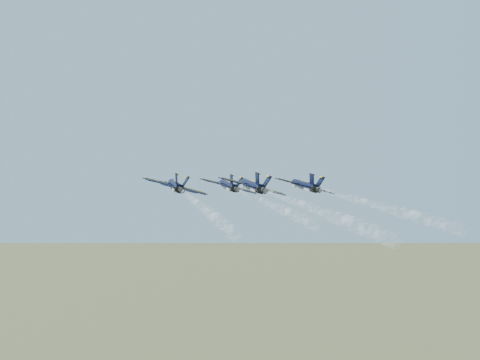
# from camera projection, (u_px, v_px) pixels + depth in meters

# --- Properties ---
(jet_lead) EXTENTS (10.80, 15.08, 4.13)m
(jet_lead) POSITION_uv_depth(u_px,v_px,m) (228.00, 186.00, 116.89)
(jet_lead) COLOR black
(jet_left) EXTENTS (10.80, 15.08, 4.13)m
(jet_left) POSITION_uv_depth(u_px,v_px,m) (175.00, 186.00, 104.29)
(jet_left) COLOR black
(jet_right) EXTENTS (10.80, 15.08, 4.13)m
(jet_right) POSITION_uv_depth(u_px,v_px,m) (304.00, 186.00, 109.44)
(jet_right) COLOR black
(jet_slot) EXTENTS (10.80, 15.08, 4.13)m
(jet_slot) POSITION_uv_depth(u_px,v_px,m) (252.00, 186.00, 98.08)
(jet_slot) COLOR black
(smoke_trail_lead) EXTENTS (16.18, 41.96, 1.77)m
(smoke_trail_lead) POSITION_uv_depth(u_px,v_px,m) (278.00, 186.00, 84.04)
(smoke_trail_lead) COLOR white
(smoke_trail_left) EXTENTS (16.18, 41.96, 1.77)m
(smoke_trail_left) POSITION_uv_depth(u_px,v_px,m) (210.00, 186.00, 71.44)
(smoke_trail_left) COLOR white
(smoke_trail_right) EXTENTS (16.18, 41.96, 1.77)m
(smoke_trail_right) POSITION_uv_depth(u_px,v_px,m) (391.00, 186.00, 76.58)
(smoke_trail_right) COLOR white
(smoke_trail_slot) EXTENTS (16.18, 41.96, 1.77)m
(smoke_trail_slot) POSITION_uv_depth(u_px,v_px,m) (328.00, 186.00, 65.22)
(smoke_trail_slot) COLOR white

